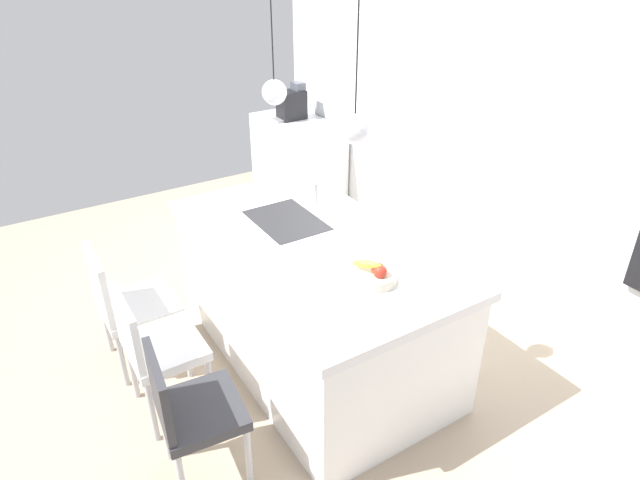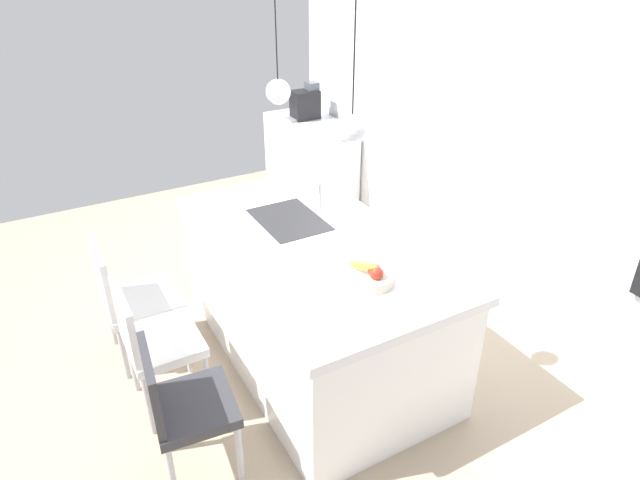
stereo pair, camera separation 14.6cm
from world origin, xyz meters
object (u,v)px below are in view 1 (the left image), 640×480
fruit_bowl (374,274)px  chair_middle (154,345)px  chair_near (127,302)px  chair_far (189,409)px  coffee_machine (292,104)px

fruit_bowl → chair_middle: (-0.61, -1.11, -0.44)m
fruit_bowl → chair_near: 1.67m
fruit_bowl → chair_far: size_ratio=0.31×
fruit_bowl → coffee_machine: (-3.09, 1.23, 0.06)m
fruit_bowl → chair_middle: 1.34m
chair_middle → chair_far: chair_middle is taller
chair_near → chair_far: bearing=0.6°
coffee_machine → chair_near: (1.93, -2.35, -0.52)m
fruit_bowl → chair_far: fruit_bowl is taller
chair_near → chair_far: (1.11, 0.01, 0.00)m
chair_far → coffee_machine: bearing=142.5°
chair_far → fruit_bowl: bearing=87.5°
fruit_bowl → coffee_machine: size_ratio=0.70×
fruit_bowl → coffee_machine: 3.32m
fruit_bowl → chair_near: bearing=-136.0°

